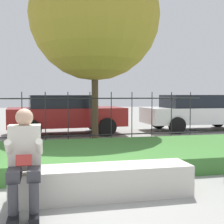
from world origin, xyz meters
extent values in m
plane|color=gray|center=(0.00, 0.00, 0.00)|extent=(60.00, 60.00, 0.00)
cube|color=beige|center=(0.11, 0.00, 0.21)|extent=(2.43, 0.55, 0.43)
cube|color=#9B978F|center=(0.11, 0.00, 0.04)|extent=(2.33, 0.51, 0.08)
cube|color=black|center=(-1.00, -0.68, 0.04)|extent=(0.11, 0.26, 0.09)
cylinder|color=#38383D|center=(-1.00, -0.62, 0.26)|extent=(0.11, 0.11, 0.34)
cube|color=#38383D|center=(-1.00, -0.41, 0.49)|extent=(0.15, 0.42, 0.13)
cube|color=black|center=(-0.78, -0.68, 0.04)|extent=(0.11, 0.26, 0.09)
cylinder|color=#38383D|center=(-0.78, -0.62, 0.26)|extent=(0.11, 0.11, 0.34)
cube|color=#38383D|center=(-0.78, -0.41, 0.49)|extent=(0.15, 0.42, 0.13)
cube|color=beige|center=(-0.89, -0.20, 0.76)|extent=(0.38, 0.24, 0.54)
sphere|color=tan|center=(-0.89, -0.22, 1.12)|extent=(0.21, 0.21, 0.21)
cylinder|color=beige|center=(-1.06, -0.36, 0.78)|extent=(0.08, 0.29, 0.24)
cylinder|color=beige|center=(-0.72, -0.36, 0.78)|extent=(0.08, 0.29, 0.24)
cube|color=#B2332D|center=(-0.89, -0.46, 0.65)|extent=(0.18, 0.09, 0.13)
cube|color=#3D7533|center=(0.00, 2.12, 0.15)|extent=(9.66, 2.83, 0.30)
cylinder|color=#232326|center=(0.00, 4.23, 0.29)|extent=(7.66, 0.03, 0.03)
cylinder|color=#232326|center=(0.00, 4.23, 1.29)|extent=(7.66, 0.03, 0.03)
cylinder|color=#232326|center=(-1.18, 4.23, 0.73)|extent=(0.02, 0.02, 1.46)
cylinder|color=#232326|center=(-0.59, 4.23, 0.73)|extent=(0.02, 0.02, 1.46)
cylinder|color=#232326|center=(0.00, 4.23, 0.73)|extent=(0.02, 0.02, 1.46)
cylinder|color=#232326|center=(0.59, 4.23, 0.73)|extent=(0.02, 0.02, 1.46)
cylinder|color=#232326|center=(1.18, 4.23, 0.73)|extent=(0.02, 0.02, 1.46)
cylinder|color=#232326|center=(1.77, 4.23, 0.73)|extent=(0.02, 0.02, 1.46)
cylinder|color=#232326|center=(2.36, 4.23, 0.73)|extent=(0.02, 0.02, 1.46)
cylinder|color=#232326|center=(2.95, 4.23, 0.73)|extent=(0.02, 0.02, 1.46)
cylinder|color=#232326|center=(3.54, 4.23, 0.73)|extent=(0.02, 0.02, 1.46)
cube|color=maroon|center=(0.16, 6.85, 0.62)|extent=(4.06, 2.11, 0.63)
cube|color=black|center=(0.00, 6.84, 1.15)|extent=(2.28, 1.77, 0.44)
cylinder|color=black|center=(1.44, 6.04, 0.31)|extent=(0.63, 0.24, 0.62)
cylinder|color=black|center=(1.31, 7.84, 0.31)|extent=(0.63, 0.24, 0.62)
cylinder|color=black|center=(-1.00, 5.87, 0.31)|extent=(0.63, 0.24, 0.62)
cylinder|color=black|center=(-1.13, 7.67, 0.31)|extent=(0.63, 0.24, 0.62)
cube|color=silver|center=(5.33, 7.00, 0.60)|extent=(4.37, 1.85, 0.59)
cube|color=black|center=(5.16, 7.00, 1.13)|extent=(2.41, 1.62, 0.49)
cylinder|color=black|center=(6.68, 7.90, 0.30)|extent=(0.60, 0.20, 0.60)
cylinder|color=black|center=(3.99, 6.10, 0.30)|extent=(0.60, 0.20, 0.60)
cylinder|color=black|center=(3.98, 7.89, 0.30)|extent=(0.60, 0.20, 0.60)
cylinder|color=#4C3D28|center=(0.91, 5.35, 1.36)|extent=(0.20, 0.20, 2.71)
sphere|color=olive|center=(0.91, 5.35, 3.79)|extent=(3.94, 3.94, 3.94)
camera|label=1|loc=(-0.69, -4.09, 1.39)|focal=50.00mm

